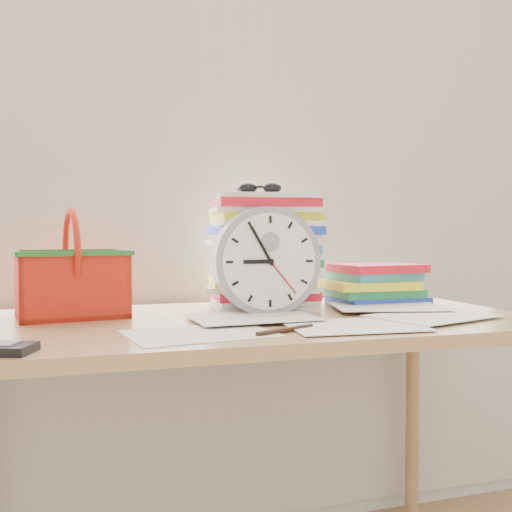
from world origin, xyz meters
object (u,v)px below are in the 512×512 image
object	(u,v)px
basket	(71,264)
paper_stack	(265,252)
clock	(266,261)
book_stack	(373,284)
desk	(251,348)

from	to	relation	value
basket	paper_stack	bearing A→B (deg)	-5.48
paper_stack	clock	world-z (taller)	paper_stack
clock	book_stack	distance (m)	0.40
clock	desk	bearing A→B (deg)	-145.68
clock	paper_stack	bearing A→B (deg)	73.62
desk	basket	distance (m)	0.49
book_stack	basket	xyz separation A→B (m)	(-0.84, -0.02, 0.07)
clock	book_stack	xyz separation A→B (m)	(0.37, 0.13, -0.08)
desk	book_stack	size ratio (longest dim) A/B	5.06
desk	paper_stack	size ratio (longest dim) A/B	4.40
desk	basket	world-z (taller)	basket
desk	paper_stack	xyz separation A→B (m)	(0.09, 0.17, 0.23)
paper_stack	book_stack	bearing A→B (deg)	-2.02
paper_stack	book_stack	xyz separation A→B (m)	(0.33, -0.01, -0.10)
paper_stack	desk	bearing A→B (deg)	-118.09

